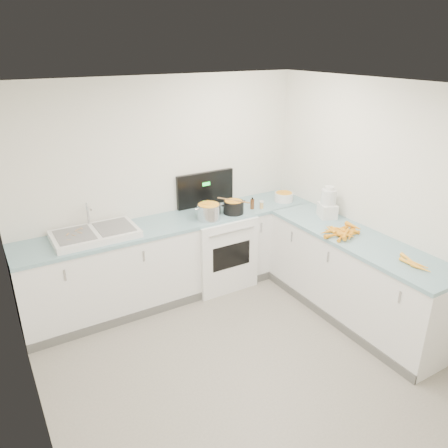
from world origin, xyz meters
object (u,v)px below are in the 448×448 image
mixing_bowl (284,197)px  extract_bottle (252,204)px  food_processor (328,204)px  sink (95,234)px  steel_pot (209,213)px  black_pot (233,208)px  spice_jar (262,205)px  stove (217,247)px

mixing_bowl → extract_bottle: (-0.51, -0.03, 0.01)m
food_processor → sink: bearing=162.1°
steel_pot → food_processor: bearing=-27.9°
mixing_bowl → black_pot: bearing=-177.0°
mixing_bowl → spice_jar: bearing=-169.1°
food_processor → extract_bottle: bearing=131.8°
black_pot → steel_pot: bearing=-177.3°
extract_bottle → spice_jar: (0.11, -0.05, -0.02)m
stove → black_pot: size_ratio=5.67×
extract_bottle → food_processor: 0.90m
sink → mixing_bowl: 2.38m
stove → extract_bottle: (0.42, -0.12, 0.53)m
mixing_bowl → spice_jar: mixing_bowl is taller
black_pot → mixing_bowl: size_ratio=1.01×
stove → spice_jar: size_ratio=17.32×
stove → steel_pot: size_ratio=5.03×
steel_pot → stove: bearing=36.7°
sink → mixing_bowl: (2.38, -0.10, 0.02)m
black_pot → food_processor: size_ratio=0.65×
sink → extract_bottle: size_ratio=7.13×
black_pot → stove: bearing=140.4°
stove → mixing_bowl: stove is taller
sink → black_pot: sink is taller
sink → steel_pot: 1.27m
steel_pot → sink: bearing=172.9°
sink → food_processor: food_processor is taller
extract_bottle → stove: bearing=164.6°
stove → extract_bottle: bearing=-15.4°
black_pot → spice_jar: bearing=-5.5°
mixing_bowl → food_processor: size_ratio=0.64×
food_processor → steel_pot: bearing=152.1°
food_processor → stove: bearing=142.5°
stove → black_pot: (0.15, -0.13, 0.53)m
sink → extract_bottle: (1.87, -0.13, 0.02)m
sink → mixing_bowl: sink is taller
sink → spice_jar: sink is taller
steel_pot → spice_jar: bearing=-1.6°
food_processor → spice_jar: bearing=128.2°
mixing_bowl → stove: bearing=174.8°
stove → black_pot: bearing=-39.6°
stove → black_pot: 0.57m
black_pot → extract_bottle: black_pot is taller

